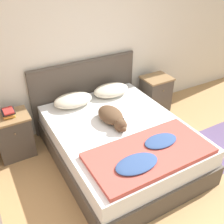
% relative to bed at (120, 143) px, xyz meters
% --- Properties ---
extents(ground_plane, '(16.00, 16.00, 0.00)m').
position_rel_bed_xyz_m(ground_plane, '(-0.04, -1.01, -0.26)').
color(ground_plane, tan).
extents(wall_back, '(9.00, 0.06, 2.55)m').
position_rel_bed_xyz_m(wall_back, '(-0.04, 1.12, 1.02)').
color(wall_back, beige).
rests_on(wall_back, ground_plane).
extents(bed, '(1.62, 2.05, 0.53)m').
position_rel_bed_xyz_m(bed, '(0.00, 0.00, 0.00)').
color(bed, '#4C4238').
rests_on(bed, ground_plane).
extents(headboard, '(1.70, 0.06, 1.06)m').
position_rel_bed_xyz_m(headboard, '(0.00, 1.05, 0.29)').
color(headboard, '#4C4238').
rests_on(headboard, ground_plane).
extents(nightstand_left, '(0.47, 0.41, 0.62)m').
position_rel_bed_xyz_m(nightstand_left, '(-1.19, 0.78, 0.05)').
color(nightstand_left, '#4C4238').
rests_on(nightstand_left, ground_plane).
extents(nightstand_right, '(0.47, 0.41, 0.62)m').
position_rel_bed_xyz_m(nightstand_right, '(1.19, 0.78, 0.05)').
color(nightstand_right, '#4C4238').
rests_on(nightstand_right, ground_plane).
extents(pillow_left, '(0.56, 0.38, 0.16)m').
position_rel_bed_xyz_m(pillow_left, '(-0.31, 0.78, 0.35)').
color(pillow_left, beige).
rests_on(pillow_left, bed).
extents(pillow_right, '(0.56, 0.38, 0.16)m').
position_rel_bed_xyz_m(pillow_right, '(0.31, 0.78, 0.35)').
color(pillow_right, beige).
rests_on(pillow_right, bed).
extents(quilt, '(1.37, 0.70, 0.09)m').
position_rel_bed_xyz_m(quilt, '(-0.01, -0.63, 0.30)').
color(quilt, '#BC4C42').
rests_on(quilt, bed).
extents(dog, '(0.29, 0.65, 0.18)m').
position_rel_bed_xyz_m(dog, '(-0.04, 0.13, 0.35)').
color(dog, brown).
rests_on(dog, bed).
extents(book_stack, '(0.17, 0.21, 0.09)m').
position_rel_bed_xyz_m(book_stack, '(-1.19, 0.80, 0.40)').
color(book_stack, gold).
rests_on(book_stack, nightstand_left).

